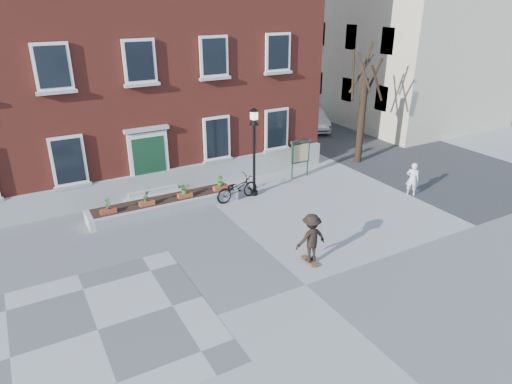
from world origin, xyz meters
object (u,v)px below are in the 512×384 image
bicycle (237,188)px  bystander (412,179)px  notice_board (300,152)px  parked_car (311,117)px  skateboarder (311,238)px  lamp_post (254,140)px

bicycle → bystander: bystander is taller
bicycle → notice_board: (3.90, 0.93, 0.72)m
parked_car → notice_board: notice_board is taller
notice_board → parked_car: bearing=51.1°
bicycle → bystander: size_ratio=1.35×
parked_car → notice_board: size_ratio=2.40×
skateboarder → lamp_post: bearing=79.0°
bystander → skateboarder: size_ratio=0.86×
bystander → notice_board: 5.26m
skateboarder → bicycle: bearing=87.7°
bystander → skateboarder: 7.59m
parked_car → lamp_post: 11.97m
parked_car → lamp_post: lamp_post is taller
lamp_post → skateboarder: lamp_post is taller
skateboarder → notice_board: bearing=58.2°
parked_car → lamp_post: (-8.76, -7.96, 1.80)m
bicycle → parked_car: bearing=-57.1°
bicycle → notice_board: notice_board is taller
bicycle → skateboarder: (-0.23, -5.72, 0.38)m
bicycle → notice_board: 4.08m
bystander → bicycle: bearing=26.2°
lamp_post → bystander: bearing=-29.5°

